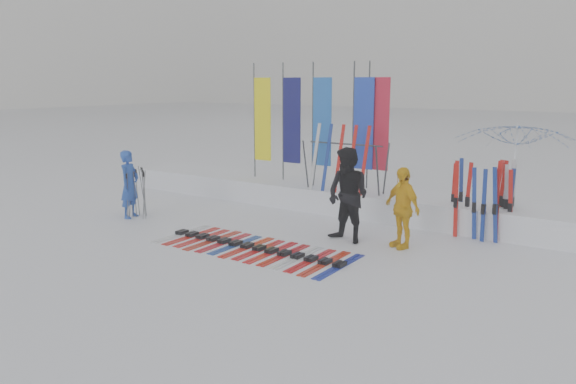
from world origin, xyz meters
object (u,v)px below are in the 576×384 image
Objects in this scene: person_yellow at (402,208)px; person_black at (348,195)px; tent_canopy at (513,174)px; ski_row at (253,247)px; ski_rack at (345,160)px; person_blue at (130,184)px.

person_black is at bearing -138.95° from person_yellow.
ski_row is (-3.82, -4.69, -1.19)m from tent_canopy.
person_black is at bearing -60.07° from ski_rack.
tent_canopy is at bearing 50.84° from ski_row.
ski_row is at bearing -119.47° from person_black.
tent_canopy is 6.17m from ski_row.
tent_canopy is 0.66× the size of ski_row.
ski_rack is at bearing 89.00° from ski_row.
person_yellow is 0.40× the size of ski_row.
person_yellow is 0.80× the size of ski_rack.
person_black is (5.43, 1.08, 0.16)m from person_blue.
ski_row is 2.01× the size of ski_rack.
tent_canopy is at bearing -77.71° from person_blue.
ski_rack is at bearing -68.15° from person_blue.
tent_canopy reaches higher than ski_rack.
tent_canopy is (2.51, 3.18, 0.24)m from person_black.
person_blue is 5.54m from person_black.
tent_canopy is at bearing 15.16° from ski_rack.
tent_canopy is (1.43, 2.92, 0.40)m from person_yellow.
person_yellow is 3.06m from ski_rack.
person_black reaches higher than ski_row.
person_black is 1.13m from person_yellow.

